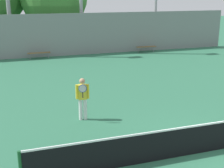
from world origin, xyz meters
TOP-DOWN VIEW (x-y plane):
  - ground_plane at (0.00, 0.00)m, footprint 100.00×100.00m
  - tennis_net at (0.00, 0.00)m, footprint 11.49×0.09m
  - tennis_player at (-3.19, 3.74)m, footprint 0.52×0.44m
  - bench_courtside_near at (-3.65, 16.24)m, footprint 1.69×0.40m
  - bench_courtside_far at (5.16, 16.24)m, footprint 1.72×0.40m
  - back_fence at (0.00, 16.86)m, footprint 25.43×0.06m

SIDE VIEW (x-z plane):
  - ground_plane at x=0.00m, z-range 0.00..0.00m
  - bench_courtside_near at x=-3.65m, z-range 0.19..0.66m
  - bench_courtside_far at x=5.16m, z-range 0.19..0.66m
  - tennis_net at x=0.00m, z-range 0.01..0.98m
  - tennis_player at x=-3.19m, z-range 0.11..1.79m
  - back_fence at x=0.00m, z-range 0.00..3.27m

